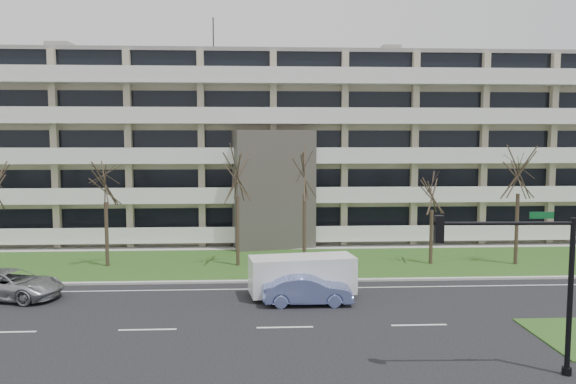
{
  "coord_description": "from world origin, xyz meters",
  "views": [
    {
      "loc": [
        -1.1,
        -24.06,
        8.21
      ],
      "look_at": [
        0.65,
        10.0,
        5.09
      ],
      "focal_mm": 35.0,
      "sensor_mm": 36.0,
      "label": 1
    }
  ],
  "objects": [
    {
      "name": "lane_edge_line",
      "position": [
        0.0,
        6.5,
        0.01
      ],
      "size": [
        90.0,
        0.12,
        0.01
      ],
      "primitive_type": "cube",
      "color": "white",
      "rests_on": "ground"
    },
    {
      "name": "ground",
      "position": [
        0.0,
        0.0,
        0.0
      ],
      "size": [
        160.0,
        160.0,
        0.0
      ],
      "primitive_type": "plane",
      "color": "black",
      "rests_on": "ground"
    },
    {
      "name": "tree_2",
      "position": [
        -11.03,
        12.53,
        5.91
      ],
      "size": [
        3.8,
        3.8,
        7.6
      ],
      "color": "#382B21",
      "rests_on": "ground"
    },
    {
      "name": "traffic_signal",
      "position": [
        8.04,
        -5.47,
        3.74
      ],
      "size": [
        5.0,
        0.49,
        5.78
      ],
      "rotation": [
        0.0,
        0.0,
        -0.04
      ],
      "color": "black",
      "rests_on": "ground"
    },
    {
      "name": "curb",
      "position": [
        0.0,
        8.0,
        0.06
      ],
      "size": [
        90.0,
        0.35,
        0.12
      ],
      "primitive_type": "cube",
      "color": "#B2B2AD",
      "rests_on": "ground"
    },
    {
      "name": "sidewalk",
      "position": [
        0.0,
        18.5,
        0.04
      ],
      "size": [
        90.0,
        2.0,
        0.08
      ],
      "primitive_type": "cube",
      "color": "#B2B2AD",
      "rests_on": "ground"
    },
    {
      "name": "apartment_building",
      "position": [
        -0.01,
        25.32,
        7.61
      ],
      "size": [
        60.5,
        15.1,
        18.75
      ],
      "color": "tan",
      "rests_on": "ground"
    },
    {
      "name": "tree_6",
      "position": [
        15.85,
        11.72,
        6.59
      ],
      "size": [
        4.24,
        4.24,
        8.47
      ],
      "color": "#382B21",
      "rests_on": "ground"
    },
    {
      "name": "tree_5",
      "position": [
        10.28,
        12.17,
        5.05
      ],
      "size": [
        3.25,
        3.25,
        6.51
      ],
      "color": "#382B21",
      "rests_on": "ground"
    },
    {
      "name": "tree_4",
      "position": [
        1.82,
        11.98,
        6.61
      ],
      "size": [
        4.25,
        4.25,
        8.49
      ],
      "color": "#382B21",
      "rests_on": "ground"
    },
    {
      "name": "white_van",
      "position": [
        1.2,
        4.94,
        1.28
      ],
      "size": [
        5.74,
        2.86,
        2.13
      ],
      "rotation": [
        0.0,
        0.0,
        0.14
      ],
      "color": "white",
      "rests_on": "ground"
    },
    {
      "name": "blue_sedan",
      "position": [
        1.29,
        3.44,
        0.74
      ],
      "size": [
        4.51,
        1.59,
        1.48
      ],
      "primitive_type": "imported",
      "rotation": [
        0.0,
        0.0,
        1.57
      ],
      "color": "#7788CF",
      "rests_on": "ground"
    },
    {
      "name": "silver_pickup",
      "position": [
        -14.06,
        5.27,
        0.75
      ],
      "size": [
        5.85,
        3.7,
        1.51
      ],
      "primitive_type": "imported",
      "rotation": [
        0.0,
        0.0,
        1.33
      ],
      "color": "#A6A8AD",
      "rests_on": "ground"
    },
    {
      "name": "tree_3",
      "position": [
        -2.53,
        12.29,
        6.41
      ],
      "size": [
        4.12,
        4.12,
        8.24
      ],
      "color": "#382B21",
      "rests_on": "ground"
    },
    {
      "name": "grass_verge",
      "position": [
        0.0,
        13.0,
        0.03
      ],
      "size": [
        90.0,
        10.0,
        0.06
      ],
      "primitive_type": "cube",
      "color": "#224D19",
      "rests_on": "ground"
    }
  ]
}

